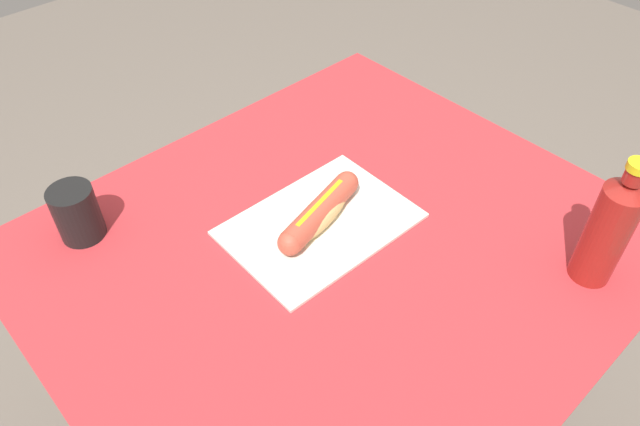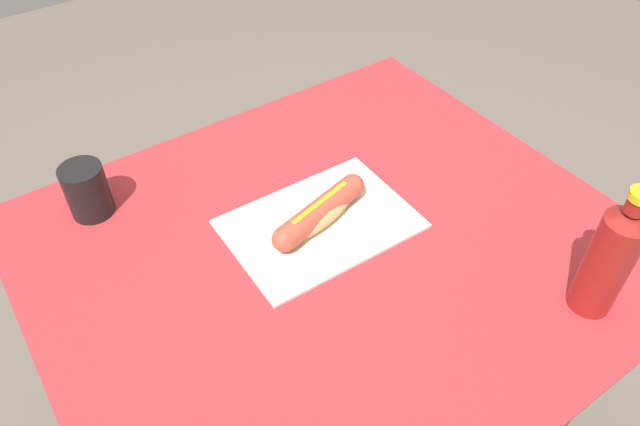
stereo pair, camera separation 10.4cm
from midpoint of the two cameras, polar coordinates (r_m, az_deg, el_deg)
name	(u,v)px [view 2 (the right image)]	position (r m, az deg, el deg)	size (l,w,h in m)	color
dining_table	(333,298)	(1.14, 3.91, -8.27)	(0.99, 0.88, 0.76)	brown
paper_wrapper	(320,224)	(1.06, 2.81, -1.19)	(0.33, 0.23, 0.01)	silver
hot_dog	(320,212)	(1.04, 2.86, -0.06)	(0.22, 0.09, 0.05)	#DBB26B
soda_bottle	(610,259)	(0.99, 28.84, -4.02)	(0.07, 0.07, 0.24)	maroon
drinking_cup	(87,190)	(1.11, -19.02, 1.93)	(0.08, 0.08, 0.10)	black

